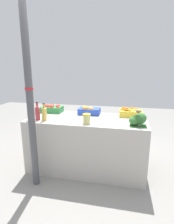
% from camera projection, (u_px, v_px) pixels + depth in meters
% --- Properties ---
extents(ground_plane, '(10.00, 10.00, 0.00)m').
position_uv_depth(ground_plane, '(87.00, 167.00, 2.92)').
color(ground_plane, gray).
extents(market_table, '(1.80, 0.80, 0.84)m').
position_uv_depth(market_table, '(87.00, 143.00, 2.82)').
color(market_table, '#B7B2A8').
rests_on(market_table, ground_plane).
extents(support_pole, '(0.10, 0.10, 2.65)m').
position_uv_depth(support_pole, '(29.00, 91.00, 2.19)').
color(support_pole, '#4C4C51').
rests_on(support_pole, ground_plane).
extents(apple_crate, '(0.36, 0.23, 0.14)m').
position_uv_depth(apple_crate, '(52.00, 109.00, 3.10)').
color(apple_crate, '#2D8442').
rests_on(apple_crate, market_table).
extents(orange_crate, '(0.36, 0.23, 0.14)m').
position_uv_depth(orange_crate, '(89.00, 111.00, 2.96)').
color(orange_crate, '#2847B7').
rests_on(orange_crate, market_table).
extents(carrot_crate, '(0.36, 0.24, 0.14)m').
position_uv_depth(carrot_crate, '(131.00, 113.00, 2.83)').
color(carrot_crate, gold).
rests_on(carrot_crate, market_table).
extents(broccoli_pile, '(0.24, 0.19, 0.18)m').
position_uv_depth(broccoli_pile, '(138.00, 120.00, 2.34)').
color(broccoli_pile, '#2D602D').
rests_on(broccoli_pile, market_table).
extents(juice_bottle_cloudy, '(0.08, 0.08, 0.28)m').
position_uv_depth(juice_bottle_cloudy, '(31.00, 112.00, 2.63)').
color(juice_bottle_cloudy, beige).
rests_on(juice_bottle_cloudy, market_table).
extents(juice_bottle_ruby, '(0.07, 0.07, 0.28)m').
position_uv_depth(juice_bottle_ruby, '(38.00, 112.00, 2.61)').
color(juice_bottle_ruby, '#B2333D').
rests_on(juice_bottle_ruby, market_table).
extents(juice_bottle_golden, '(0.07, 0.07, 0.26)m').
position_uv_depth(juice_bottle_golden, '(44.00, 113.00, 2.59)').
color(juice_bottle_golden, gold).
rests_on(juice_bottle_golden, market_table).
extents(pickle_jar, '(0.11, 0.11, 0.14)m').
position_uv_depth(pickle_jar, '(87.00, 119.00, 2.45)').
color(pickle_jar, '#D1CC75').
rests_on(pickle_jar, market_table).
extents(sparrow_bird, '(0.11, 0.09, 0.05)m').
position_uv_depth(sparrow_bird, '(138.00, 111.00, 2.29)').
color(sparrow_bird, '#4C3D2D').
rests_on(sparrow_bird, broccoli_pile).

